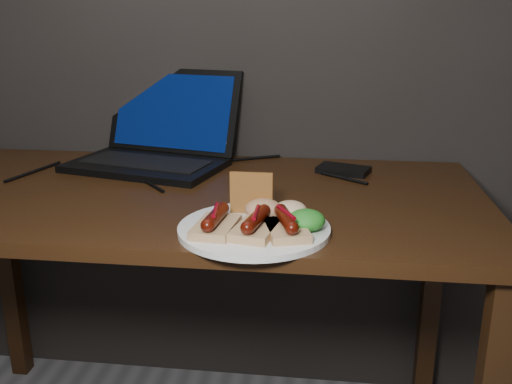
% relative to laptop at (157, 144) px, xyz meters
% --- Properties ---
extents(desk, '(1.40, 0.70, 0.75)m').
position_rel_laptop_xyz_m(desk, '(0.13, -0.24, -0.14)').
color(desk, '#38210E').
rests_on(desk, ground).
extents(laptop, '(0.46, 0.41, 0.25)m').
position_rel_laptop_xyz_m(laptop, '(0.00, 0.00, 0.00)').
color(laptop, black).
rests_on(laptop, desk).
extents(hard_drive, '(0.15, 0.11, 0.02)m').
position_rel_laptop_xyz_m(hard_drive, '(0.51, -0.03, -0.05)').
color(hard_drive, black).
rests_on(hard_drive, desk).
extents(desk_cables, '(0.88, 0.38, 0.01)m').
position_rel_laptop_xyz_m(desk_cables, '(0.09, -0.08, -0.05)').
color(desk_cables, black).
rests_on(desk_cables, desk).
extents(plate, '(0.35, 0.35, 0.01)m').
position_rel_laptop_xyz_m(plate, '(0.33, -0.48, -0.05)').
color(plate, white).
rests_on(plate, desk).
extents(bread_sausage_left, '(0.08, 0.12, 0.04)m').
position_rel_laptop_xyz_m(bread_sausage_left, '(0.26, -0.51, -0.03)').
color(bread_sausage_left, tan).
rests_on(bread_sausage_left, plate).
extents(bread_sausage_center, '(0.09, 0.13, 0.04)m').
position_rel_laptop_xyz_m(bread_sausage_center, '(0.34, -0.52, -0.03)').
color(bread_sausage_center, tan).
rests_on(bread_sausage_center, plate).
extents(bread_sausage_right, '(0.10, 0.13, 0.04)m').
position_rel_laptop_xyz_m(bread_sausage_right, '(0.39, -0.51, -0.03)').
color(bread_sausage_right, tan).
rests_on(bread_sausage_right, plate).
extents(crispbread, '(0.09, 0.01, 0.08)m').
position_rel_laptop_xyz_m(crispbread, '(0.32, -0.41, -0.00)').
color(crispbread, '#B06930').
rests_on(crispbread, plate).
extents(salad_greens, '(0.07, 0.07, 0.04)m').
position_rel_laptop_xyz_m(salad_greens, '(0.43, -0.49, -0.02)').
color(salad_greens, '#105418').
rests_on(salad_greens, plate).
extents(salsa_mound, '(0.07, 0.07, 0.04)m').
position_rel_laptop_xyz_m(salsa_mound, '(0.34, -0.44, -0.02)').
color(salsa_mound, maroon).
rests_on(salsa_mound, plate).
extents(coleslaw_mound, '(0.06, 0.06, 0.04)m').
position_rel_laptop_xyz_m(coleslaw_mound, '(0.39, -0.43, -0.03)').
color(coleslaw_mound, beige).
rests_on(coleslaw_mound, plate).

